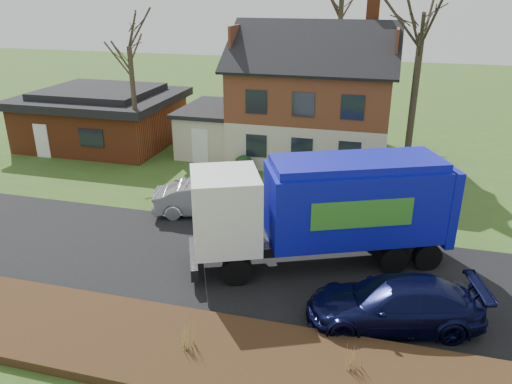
# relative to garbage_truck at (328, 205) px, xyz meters

# --- Properties ---
(ground) EXTENTS (120.00, 120.00, 0.00)m
(ground) POSITION_rel_garbage_truck_xyz_m (-4.61, -0.98, -2.37)
(ground) COLOR #37531B
(ground) RESTS_ON ground
(road) EXTENTS (80.00, 7.00, 0.02)m
(road) POSITION_rel_garbage_truck_xyz_m (-4.61, -0.98, -2.36)
(road) COLOR black
(road) RESTS_ON ground
(mulch_verge) EXTENTS (80.00, 3.50, 0.30)m
(mulch_verge) POSITION_rel_garbage_truck_xyz_m (-4.61, -6.28, -2.22)
(mulch_verge) COLOR #321D10
(mulch_verge) RESTS_ON ground
(main_house) EXTENTS (12.95, 8.95, 9.26)m
(main_house) POSITION_rel_garbage_truck_xyz_m (-3.12, 12.93, 1.66)
(main_house) COLOR beige
(main_house) RESTS_ON ground
(ranch_house) EXTENTS (9.80, 8.20, 3.70)m
(ranch_house) POSITION_rel_garbage_truck_xyz_m (-16.61, 12.02, -0.56)
(ranch_house) COLOR brown
(ranch_house) RESTS_ON ground
(garbage_truck) EXTENTS (9.82, 6.19, 4.11)m
(garbage_truck) POSITION_rel_garbage_truck_xyz_m (0.00, 0.00, 0.00)
(garbage_truck) COLOR black
(garbage_truck) RESTS_ON ground
(silver_sedan) EXTENTS (4.93, 2.92, 1.54)m
(silver_sedan) POSITION_rel_garbage_truck_xyz_m (-5.99, 2.99, -1.60)
(silver_sedan) COLOR #A9ACB1
(silver_sedan) RESTS_ON ground
(navy_wagon) EXTENTS (5.71, 3.38, 1.55)m
(navy_wagon) POSITION_rel_garbage_truck_xyz_m (2.57, -3.31, -1.59)
(navy_wagon) COLOR #0B0E33
(navy_wagon) RESTS_ON ground
(tree_front_west) EXTENTS (3.17, 3.17, 9.43)m
(tree_front_west) POSITION_rel_garbage_truck_xyz_m (-12.34, 8.76, 5.40)
(tree_front_west) COLOR #413627
(tree_front_west) RESTS_ON ground
(tree_front_east) EXTENTS (3.97, 3.97, 11.03)m
(tree_front_east) POSITION_rel_garbage_truck_xyz_m (3.01, 10.10, 6.60)
(tree_front_east) COLOR #382F21
(tree_front_east) RESTS_ON ground
(grass_clump_mid) EXTENTS (0.32, 0.26, 0.90)m
(grass_clump_mid) POSITION_rel_garbage_truck_xyz_m (-3.01, -6.28, -1.62)
(grass_clump_mid) COLOR tan
(grass_clump_mid) RESTS_ON mulch_verge
(grass_clump_east) EXTENTS (0.30, 0.25, 0.76)m
(grass_clump_east) POSITION_rel_garbage_truck_xyz_m (1.59, -5.93, -1.69)
(grass_clump_east) COLOR tan
(grass_clump_east) RESTS_ON mulch_verge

